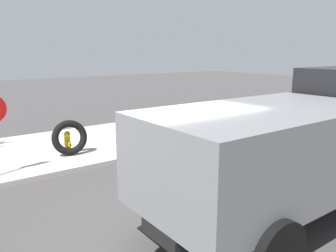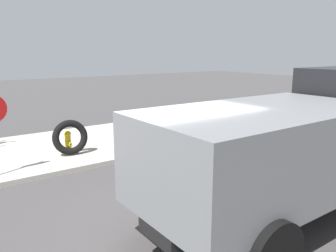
% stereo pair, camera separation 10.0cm
% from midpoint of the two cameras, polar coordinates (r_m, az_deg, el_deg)
% --- Properties ---
extents(ground_plane, '(80.00, 80.00, 0.00)m').
position_cam_midpoint_polar(ground_plane, '(7.12, 0.70, -16.05)').
color(ground_plane, '#423F3F').
extents(sidewalk_curb, '(36.00, 5.00, 0.15)m').
position_cam_midpoint_polar(sidewalk_curb, '(12.54, -17.60, -3.54)').
color(sidewalk_curb, '#ADA89E').
rests_on(sidewalk_curb, ground).
extents(fire_hydrant, '(0.22, 0.50, 0.74)m').
position_cam_midpoint_polar(fire_hydrant, '(11.53, -16.84, -2.46)').
color(fire_hydrant, yellow).
rests_on(fire_hydrant, sidewalk_curb).
extents(loose_tire, '(1.16, 0.52, 1.14)m').
position_cam_midpoint_polar(loose_tire, '(11.23, -16.50, -1.88)').
color(loose_tire, black).
rests_on(loose_tire, sidewalk_curb).
extents(dump_truck_gray, '(7.02, 2.85, 3.00)m').
position_cam_midpoint_polar(dump_truck_gray, '(7.56, 21.54, -2.12)').
color(dump_truck_gray, slate).
rests_on(dump_truck_gray, ground).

